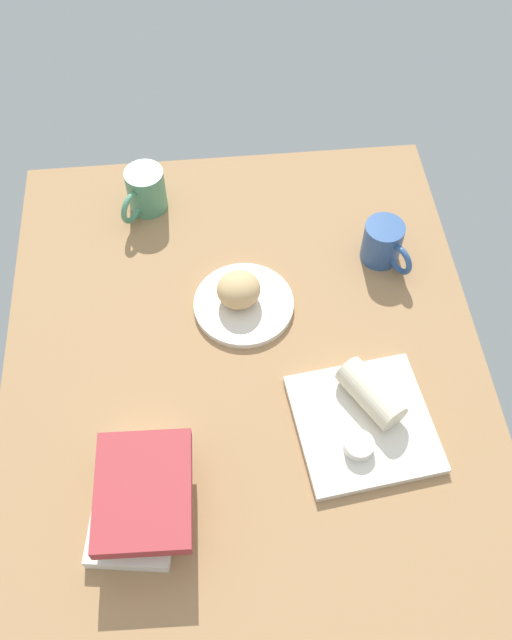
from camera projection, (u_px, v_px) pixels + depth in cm
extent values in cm
cube|color=#9E754C|center=(245.00, 367.00, 130.91)|extent=(110.00, 90.00, 4.00)
cylinder|color=silver|center=(244.00, 305.00, 135.65)|extent=(19.66, 19.66, 1.40)
ellipsoid|color=tan|center=(236.00, 290.00, 132.87)|extent=(11.37, 11.43, 6.36)
cube|color=silver|center=(363.00, 424.00, 121.30)|extent=(26.00, 26.00, 1.60)
cylinder|color=silver|center=(359.00, 446.00, 116.88)|extent=(5.13, 5.13, 2.28)
cylinder|color=#BE571F|center=(359.00, 444.00, 116.19)|extent=(4.21, 4.21, 0.40)
cylinder|color=beige|center=(371.00, 393.00, 120.54)|extent=(13.87, 11.37, 5.64)
cube|color=silver|center=(136.00, 501.00, 112.95)|extent=(23.09, 16.24, 2.75)
cube|color=beige|center=(139.00, 492.00, 110.62)|extent=(18.47, 13.20, 3.47)
cube|color=#A53338|center=(143.00, 491.00, 107.42)|extent=(19.96, 15.81, 2.79)
cylinder|color=#4C8C6B|center=(146.00, 190.00, 147.16)|extent=(8.26, 8.26, 9.86)
cylinder|color=#A06645|center=(144.00, 175.00, 143.57)|extent=(6.77, 6.77, 0.40)
torus|color=#4C8C6B|center=(132.00, 207.00, 144.30)|extent=(6.67, 4.79, 7.11)
cylinder|color=#2D518C|center=(382.00, 242.00, 139.59)|extent=(7.99, 7.99, 9.07)
cylinder|color=#B26641|center=(385.00, 229.00, 136.32)|extent=(6.56, 6.56, 0.40)
torus|color=#2D518C|center=(400.00, 260.00, 137.04)|extent=(6.43, 4.18, 6.64)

